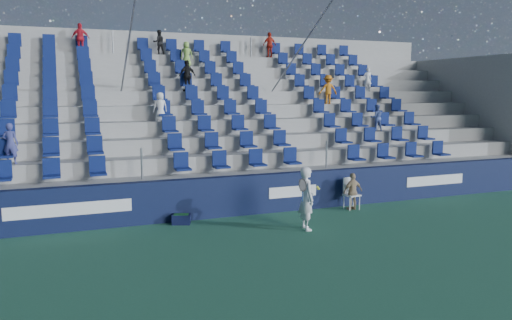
{
  "coord_description": "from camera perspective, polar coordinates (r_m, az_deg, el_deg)",
  "views": [
    {
      "loc": [
        -5.05,
        -10.74,
        3.71
      ],
      "look_at": [
        0.2,
        2.8,
        1.7
      ],
      "focal_mm": 35.0,
      "sensor_mm": 36.0,
      "label": 1
    }
  ],
  "objects": [
    {
      "name": "ball_bin",
      "position": [
        14.27,
        -8.53,
        -6.64
      ],
      "size": [
        0.58,
        0.48,
        0.28
      ],
      "color": "black",
      "rests_on": "ground"
    },
    {
      "name": "ground",
      "position": [
        12.43,
        3.86,
        -9.5
      ],
      "size": [
        70.0,
        70.0,
        0.0
      ],
      "primitive_type": "plane",
      "color": "#2B6548",
      "rests_on": "ground"
    },
    {
      "name": "grandstand",
      "position": [
        19.71,
        -6.28,
        3.24
      ],
      "size": [
        24.0,
        8.17,
        6.63
      ],
      "color": "#9F9F9A",
      "rests_on": "ground"
    },
    {
      "name": "line_judge",
      "position": [
        15.99,
        11.0,
        -3.54
      ],
      "size": [
        0.7,
        0.32,
        1.17
      ],
      "primitive_type": "imported",
      "rotation": [
        0.0,
        0.0,
        3.2
      ],
      "color": "tan",
      "rests_on": "ground"
    },
    {
      "name": "line_judge_chair",
      "position": [
        16.12,
        10.7,
        -3.5
      ],
      "size": [
        0.51,
        0.52,
        1.0
      ],
      "color": "white",
      "rests_on": "ground"
    },
    {
      "name": "tennis_player",
      "position": [
        13.47,
        5.8,
        -4.38
      ],
      "size": [
        0.69,
        0.67,
        1.71
      ],
      "color": "white",
      "rests_on": "ground"
    },
    {
      "name": "sponsor_wall",
      "position": [
        15.1,
        -1.18,
        -4.0
      ],
      "size": [
        24.0,
        0.32,
        1.2
      ],
      "color": "#10183B",
      "rests_on": "ground"
    }
  ]
}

